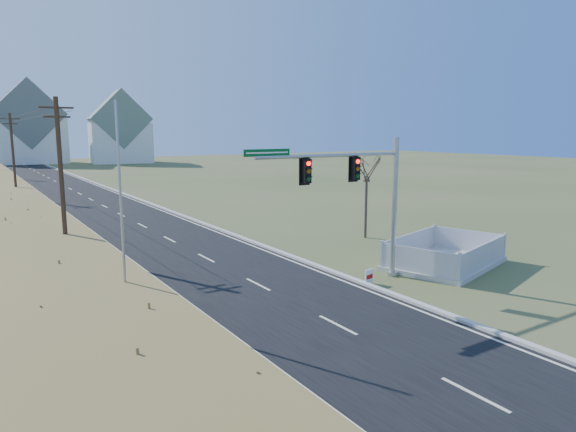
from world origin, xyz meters
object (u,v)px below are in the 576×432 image
object	(u,v)px
open_sign	(369,277)
bare_tree	(367,166)
fence_enclosure	(444,260)
flagpole	(122,232)
traffic_signal_mast	(366,194)

from	to	relation	value
open_sign	bare_tree	bearing A→B (deg)	37.95
fence_enclosure	bare_tree	world-z (taller)	bare_tree
fence_enclosure	flagpole	xyz separation A→B (m)	(-16.38, 1.71, 3.00)
flagpole	bare_tree	bearing A→B (deg)	19.32
traffic_signal_mast	flagpole	xyz separation A→B (m)	(-10.84, 1.63, -0.94)
fence_enclosure	traffic_signal_mast	bearing A→B (deg)	162.24
traffic_signal_mast	bare_tree	bearing A→B (deg)	48.02
traffic_signal_mast	open_sign	world-z (taller)	traffic_signal_mast
flagpole	bare_tree	size ratio (longest dim) A/B	1.38
fence_enclosure	open_sign	world-z (taller)	fence_enclosure
traffic_signal_mast	bare_tree	size ratio (longest dim) A/B	1.43
flagpole	traffic_signal_mast	bearing A→B (deg)	-8.57
flagpole	open_sign	bearing A→B (deg)	-11.37
bare_tree	traffic_signal_mast	bearing A→B (deg)	-131.21
fence_enclosure	flagpole	world-z (taller)	flagpole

